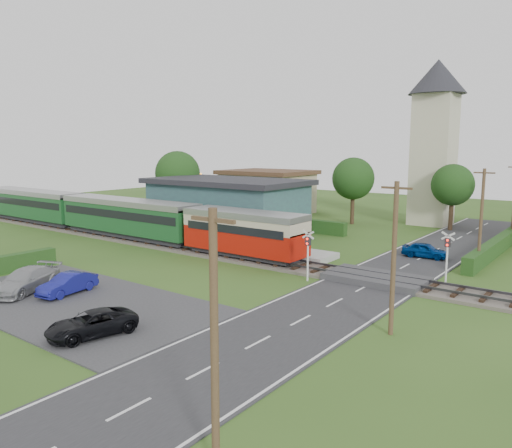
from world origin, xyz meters
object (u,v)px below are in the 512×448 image
Objects in this scene: house_west at (267,191)px; crossing_signal_far at (447,250)px; train at (106,213)px; crossing_signal_near at (308,248)px; car_on_road at (425,250)px; pedestrian_far at (135,220)px; station_building at (227,205)px; equipment_hut at (129,214)px; car_park_dark at (92,324)px; car_park_silver at (26,280)px; pedestrian_near at (226,233)px; church_tower at (435,130)px; car_park_blue at (68,284)px.

house_west is 35.26m from crossing_signal_far.
crossing_signal_near is at bearing -5.78° from train.
car_on_road is 1.97× the size of pedestrian_far.
station_building is 14.87m from house_west.
house_west is 33.22m from crossing_signal_near.
equipment_hut is 0.24× the size of house_west.
crossing_signal_near is 0.82× the size of car_park_dark.
station_building reaches higher than train.
car_park_silver is at bearing -54.67° from equipment_hut.
train is at bearing 35.79° from pedestrian_near.
train is (-7.40, -8.99, -0.52)m from station_building.
car_park_dark is 2.60× the size of pedestrian_near.
church_tower is 5.18× the size of car_on_road.
car_park_silver is at bearing -78.95° from station_building.
station_building is 28.89m from car_park_dark.
station_building is 9.25m from pedestrian_far.
car_park_dark is (-2.80, -14.01, -1.51)m from crossing_signal_near.
car_park_silver is (-11.79, -12.17, -1.38)m from crossing_signal_near.
crossing_signal_far is at bearing -154.81° from car_on_road.
pedestrian_far reaches higher than car_park_dark.
train reaches higher than car_on_road.
car_park_blue is 0.76× the size of car_park_silver.
station_building is at bearing -131.41° from church_tower.
station_building is 0.91× the size of church_tower.
crossing_signal_far is at bearing 33.69° from crossing_signal_near.
station_building is at bearing 85.86° from car_on_road.
house_west is (-5.00, 14.01, 0.10)m from station_building.
house_west is 3.30× the size of crossing_signal_far.
crossing_signal_near reaches higher than equipment_hut.
car_park_blue is (-16.67, -15.75, -1.47)m from crossing_signal_far.
car_park_blue is 7.33m from car_park_dark.
car_park_dark is (-1.40, -42.42, -9.59)m from church_tower.
church_tower is 20.46m from car_on_road.
pedestrian_far is at bearing -16.24° from equipment_hut.
train is 25.08× the size of pedestrian_far.
car_on_road is at bearing 34.08° from car_park_silver.
pedestrian_near is (13.01, -0.28, -0.53)m from equipment_hut.
car_park_blue is at bearing -47.96° from equipment_hut.
car_on_road is at bearing 17.48° from train.
car_park_dark is (21.00, -16.42, -1.54)m from train.
equipment_hut is at bearing 178.54° from crossing_signal_far.
crossing_signal_near is at bearing 157.88° from car_on_road.
equipment_hut is 1.48× the size of pedestrian_far.
car_on_road reaches higher than car_park_dark.
car_park_silver is at bearing 142.92° from car_on_road.
pedestrian_near is (-8.59, 19.34, 0.58)m from car_park_dark.
car_park_blue is 2.34× the size of pedestrian_near.
car_park_blue is (14.33, -13.36, -1.51)m from train.
equipment_hut is 0.16× the size of station_building.
train reaches higher than car_park_blue.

